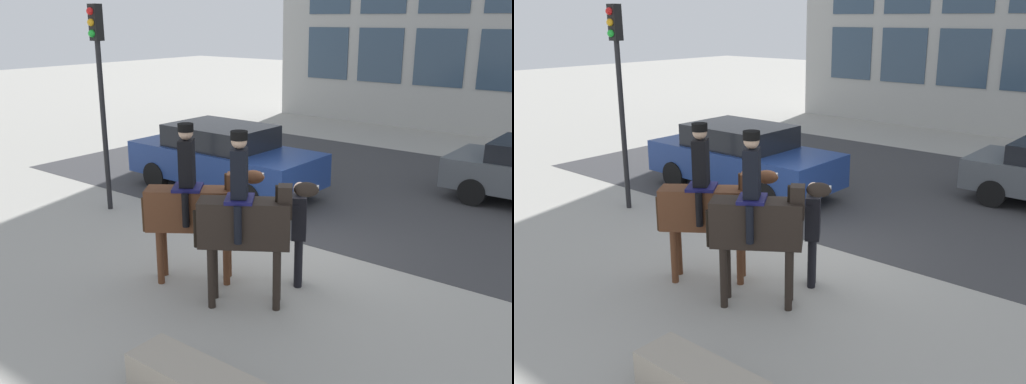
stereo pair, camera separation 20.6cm
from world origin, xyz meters
TOP-DOWN VIEW (x-y plane):
  - ground_plane at (0.00, 0.00)m, footprint 80.00×80.00m
  - road_surface at (0.00, 4.75)m, footprint 18.59×8.50m
  - mounted_horse_lead at (-0.48, -1.81)m, footprint 1.68×1.33m
  - mounted_horse_companion at (0.67, -1.95)m, footprint 1.59×1.21m
  - pedestrian_bystander at (0.89, -0.97)m, footprint 0.72×0.78m
  - street_car_near_lane at (-3.38, 2.17)m, footprint 4.77×2.02m
  - traffic_light at (-4.49, -0.42)m, footprint 0.24×0.29m

SIDE VIEW (x-z plane):
  - ground_plane at x=0.00m, z-range 0.00..0.00m
  - road_surface at x=0.00m, z-range 0.00..0.01m
  - street_car_near_lane at x=-3.38m, z-range 0.03..1.66m
  - pedestrian_bystander at x=0.89m, z-range 0.15..1.84m
  - mounted_horse_lead at x=-0.48m, z-range 0.01..2.56m
  - mounted_horse_companion at x=0.67m, z-range 0.04..2.63m
  - traffic_light at x=-4.49m, z-range 0.72..5.05m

